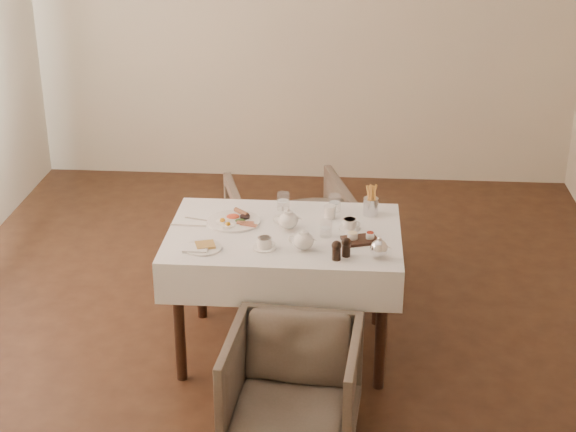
# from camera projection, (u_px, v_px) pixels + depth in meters

# --- Properties ---
(table) EXTENTS (1.28, 0.88, 0.75)m
(table) POSITION_uv_depth(u_px,v_px,m) (284.00, 251.00, 4.89)
(table) COLOR black
(table) RESTS_ON ground
(armchair_near) EXTENTS (0.68, 0.70, 0.59)m
(armchair_near) POSITION_uv_depth(u_px,v_px,m) (292.00, 388.00, 4.28)
(armchair_near) COLOR #4E4539
(armchair_near) RESTS_ON ground
(armchair_far) EXTENTS (0.93, 0.94, 0.70)m
(armchair_far) POSITION_uv_depth(u_px,v_px,m) (289.00, 234.00, 5.78)
(armchair_far) COLOR #4E4539
(armchair_far) RESTS_ON ground
(breakfast_plate) EXTENTS (0.30, 0.30, 0.04)m
(breakfast_plate) POSITION_uv_depth(u_px,v_px,m) (234.00, 220.00, 4.96)
(breakfast_plate) COLOR white
(breakfast_plate) RESTS_ON table
(side_plate) EXTENTS (0.20, 0.20, 0.02)m
(side_plate) POSITION_uv_depth(u_px,v_px,m) (201.00, 248.00, 4.64)
(side_plate) COLOR white
(side_plate) RESTS_ON table
(teapot_centre) EXTENTS (0.16, 0.12, 0.12)m
(teapot_centre) POSITION_uv_depth(u_px,v_px,m) (288.00, 219.00, 4.85)
(teapot_centre) COLOR white
(teapot_centre) RESTS_ON table
(teapot_front) EXTENTS (0.16, 0.13, 0.12)m
(teapot_front) POSITION_uv_depth(u_px,v_px,m) (303.00, 239.00, 4.61)
(teapot_front) COLOR white
(teapot_front) RESTS_ON table
(creamer) EXTENTS (0.08, 0.08, 0.07)m
(creamer) POSITION_uv_depth(u_px,v_px,m) (330.00, 212.00, 4.99)
(creamer) COLOR white
(creamer) RESTS_ON table
(teacup_near) EXTENTS (0.13, 0.13, 0.06)m
(teacup_near) POSITION_uv_depth(u_px,v_px,m) (265.00, 243.00, 4.64)
(teacup_near) COLOR white
(teacup_near) RESTS_ON table
(teacup_far) EXTENTS (0.12, 0.12, 0.06)m
(teacup_far) POSITION_uv_depth(u_px,v_px,m) (350.00, 224.00, 4.87)
(teacup_far) COLOR white
(teacup_far) RESTS_ON table
(glass_left) EXTENTS (0.10, 0.10, 0.10)m
(glass_left) POSITION_uv_depth(u_px,v_px,m) (283.00, 201.00, 5.11)
(glass_left) COLOR silver
(glass_left) RESTS_ON table
(glass_mid) EXTENTS (0.08, 0.08, 0.09)m
(glass_mid) POSITION_uv_depth(u_px,v_px,m) (326.00, 228.00, 4.77)
(glass_mid) COLOR silver
(glass_mid) RESTS_ON table
(glass_right) EXTENTS (0.08, 0.08, 0.10)m
(glass_right) POSITION_uv_depth(u_px,v_px,m) (335.00, 203.00, 5.09)
(glass_right) COLOR silver
(glass_right) RESTS_ON table
(condiment_board) EXTENTS (0.22, 0.18, 0.05)m
(condiment_board) POSITION_uv_depth(u_px,v_px,m) (360.00, 239.00, 4.72)
(condiment_board) COLOR black
(condiment_board) RESTS_ON table
(pepper_mill_left) EXTENTS (0.07, 0.07, 0.11)m
(pepper_mill_left) POSITION_uv_depth(u_px,v_px,m) (336.00, 250.00, 4.51)
(pepper_mill_left) COLOR black
(pepper_mill_left) RESTS_ON table
(pepper_mill_right) EXTENTS (0.06, 0.06, 0.11)m
(pepper_mill_right) POSITION_uv_depth(u_px,v_px,m) (346.00, 247.00, 4.54)
(pepper_mill_right) COLOR black
(pepper_mill_right) RESTS_ON table
(silver_pot) EXTENTS (0.13, 0.11, 0.12)m
(silver_pot) POSITION_uv_depth(u_px,v_px,m) (379.00, 247.00, 4.53)
(silver_pot) COLOR white
(silver_pot) RESTS_ON table
(fries_cup) EXTENTS (0.09, 0.09, 0.18)m
(fries_cup) POSITION_uv_depth(u_px,v_px,m) (371.00, 202.00, 5.02)
(fries_cup) COLOR silver
(fries_cup) RESTS_ON table
(cutlery_fork) EXTENTS (0.18, 0.06, 0.00)m
(cutlery_fork) POSITION_uv_depth(u_px,v_px,m) (199.00, 220.00, 4.99)
(cutlery_fork) COLOR silver
(cutlery_fork) RESTS_ON table
(cutlery_knife) EXTENTS (0.20, 0.02, 0.00)m
(cutlery_knife) POSITION_uv_depth(u_px,v_px,m) (188.00, 226.00, 4.91)
(cutlery_knife) COLOR silver
(cutlery_knife) RESTS_ON table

